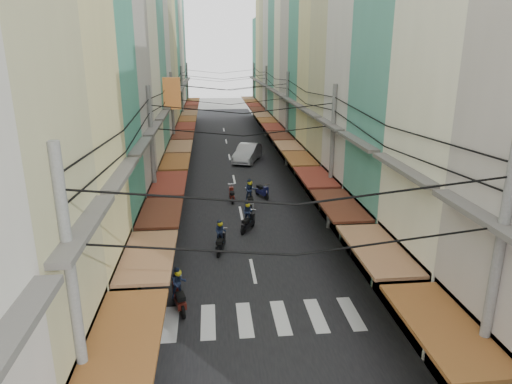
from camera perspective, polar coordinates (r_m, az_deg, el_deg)
ground at (r=23.48m, az=-0.85°, el=-7.65°), size 160.00×160.00×0.00m
road at (r=42.43m, az=-3.22°, el=3.77°), size 10.00×80.00×0.02m
sidewalk_left at (r=42.64m, az=-11.99°, el=3.52°), size 3.00×80.00×0.06m
sidewalk_right at (r=43.19m, az=5.45°, el=3.99°), size 3.00×80.00×0.06m
crosswalk at (r=18.23m, az=0.85°, el=-15.51°), size 7.55×2.40×0.01m
building_row_left at (r=38.27m, az=-15.66°, el=16.49°), size 7.80×67.67×23.70m
building_row_right at (r=38.90m, az=9.03°, el=16.36°), size 7.80×68.98×22.59m
utility_poles at (r=36.43m, az=-3.01°, el=12.04°), size 10.20×66.13×8.20m
white_car at (r=42.60m, az=-1.06°, el=3.84°), size 6.12×4.02×2.01m
bicycle at (r=23.78m, az=13.55°, el=-7.84°), size 1.72×0.79×1.14m
moving_scooters at (r=26.98m, az=-2.47°, el=-3.03°), size 5.42×25.92×2.02m
parked_scooters at (r=20.83m, az=12.65°, el=-10.09°), size 12.76×15.48×0.99m
pedestrians at (r=23.95m, az=-9.26°, el=-4.77°), size 12.81×25.99×2.18m
market_umbrella at (r=21.24m, az=19.88°, el=-5.58°), size 2.18×2.18×2.30m
traffic_sign at (r=19.80m, az=17.28°, el=-6.06°), size 0.10×0.69×3.15m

